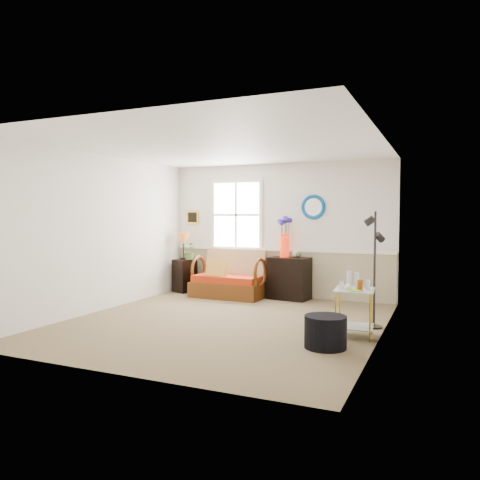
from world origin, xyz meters
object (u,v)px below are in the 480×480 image
at_px(loveseat, 229,274).
at_px(cabinet, 289,278).
at_px(lamp_stand, 185,276).
at_px(side_table, 354,313).
at_px(ottoman, 325,332).
at_px(floor_lamp, 375,270).

distance_m(loveseat, cabinet, 1.18).
bearing_deg(lamp_stand, cabinet, 1.89).
height_order(side_table, ottoman, side_table).
relative_size(floor_lamp, ottoman, 3.25).
height_order(lamp_stand, cabinet, cabinet).
bearing_deg(lamp_stand, ottoman, -38.42).
distance_m(lamp_stand, floor_lamp, 4.38).
height_order(loveseat, ottoman, loveseat).
relative_size(loveseat, side_table, 2.20).
distance_m(side_table, floor_lamp, 0.82).
bearing_deg(lamp_stand, floor_lamp, -21.86).
bearing_deg(ottoman, cabinet, 115.26).
height_order(loveseat, floor_lamp, floor_lamp).
distance_m(lamp_stand, ottoman, 4.66).
relative_size(loveseat, cabinet, 1.76).
bearing_deg(side_table, loveseat, 143.47).
xyz_separation_m(loveseat, side_table, (2.77, -2.06, -0.14)).
xyz_separation_m(cabinet, floor_lamp, (1.79, -1.70, 0.43)).
bearing_deg(side_table, lamp_stand, 149.94).
relative_size(lamp_stand, cabinet, 0.85).
bearing_deg(floor_lamp, ottoman, -128.33).
relative_size(lamp_stand, ottoman, 1.33).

